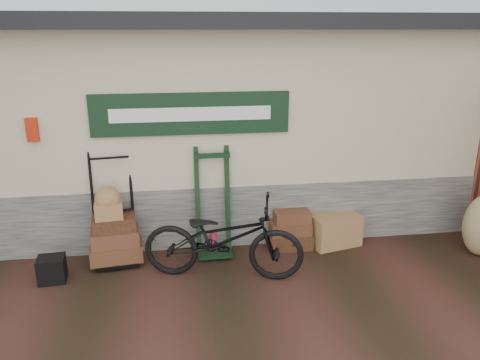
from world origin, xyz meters
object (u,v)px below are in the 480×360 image
(porter_trolley, at_px, (113,202))
(black_trunk, at_px, (52,269))
(green_barrow, at_px, (213,202))
(suitcase_stack, at_px, (290,229))
(bicycle, at_px, (223,234))
(wicker_hamper, at_px, (334,229))

(porter_trolley, relative_size, black_trunk, 5.03)
(green_barrow, xyz_separation_m, suitcase_stack, (1.09, 0.00, -0.47))
(green_barrow, bearing_deg, suitcase_stack, -0.53)
(suitcase_stack, bearing_deg, green_barrow, -180.00)
(suitcase_stack, xyz_separation_m, bicycle, (-1.03, -0.71, 0.31))
(green_barrow, xyz_separation_m, bicycle, (0.06, -0.71, -0.17))
(suitcase_stack, bearing_deg, wicker_hamper, 0.00)
(bicycle, bearing_deg, black_trunk, 98.44)
(porter_trolley, distance_m, black_trunk, 1.11)
(wicker_hamper, bearing_deg, black_trunk, -172.12)
(black_trunk, bearing_deg, suitcase_stack, 9.51)
(green_barrow, distance_m, wicker_hamper, 1.83)
(suitcase_stack, xyz_separation_m, black_trunk, (-3.16, -0.53, -0.12))
(suitcase_stack, distance_m, black_trunk, 3.21)
(green_barrow, height_order, wicker_hamper, green_barrow)
(suitcase_stack, height_order, black_trunk, suitcase_stack)
(suitcase_stack, relative_size, bicycle, 0.31)
(porter_trolley, relative_size, wicker_hamper, 2.33)
(green_barrow, bearing_deg, black_trunk, -166.17)
(suitcase_stack, distance_m, wicker_hamper, 0.67)
(suitcase_stack, xyz_separation_m, wicker_hamper, (0.66, 0.00, -0.05))
(green_barrow, bearing_deg, wicker_hamper, -0.53)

